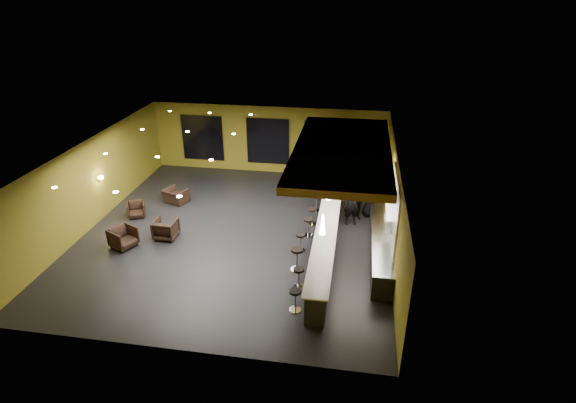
# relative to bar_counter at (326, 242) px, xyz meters

# --- Properties ---
(floor) EXTENTS (12.00, 13.00, 0.10)m
(floor) POSITION_rel_bar_counter_xyz_m (-3.65, 1.00, -0.55)
(floor) COLOR black
(floor) RESTS_ON ground
(ceiling) EXTENTS (12.00, 13.00, 0.10)m
(ceiling) POSITION_rel_bar_counter_xyz_m (-3.65, 1.00, 3.05)
(ceiling) COLOR black
(wall_back) EXTENTS (12.00, 0.10, 3.50)m
(wall_back) POSITION_rel_bar_counter_xyz_m (-3.65, 7.55, 1.25)
(wall_back) COLOR olive
(wall_back) RESTS_ON floor
(wall_front) EXTENTS (12.00, 0.10, 3.50)m
(wall_front) POSITION_rel_bar_counter_xyz_m (-3.65, -5.55, 1.25)
(wall_front) COLOR olive
(wall_front) RESTS_ON floor
(wall_left) EXTENTS (0.10, 13.00, 3.50)m
(wall_left) POSITION_rel_bar_counter_xyz_m (-9.70, 1.00, 1.25)
(wall_left) COLOR olive
(wall_left) RESTS_ON floor
(wall_right) EXTENTS (0.10, 13.00, 3.50)m
(wall_right) POSITION_rel_bar_counter_xyz_m (2.40, 1.00, 1.25)
(wall_right) COLOR olive
(wall_right) RESTS_ON floor
(wood_soffit) EXTENTS (3.60, 8.00, 0.28)m
(wood_soffit) POSITION_rel_bar_counter_xyz_m (0.35, 2.00, 2.86)
(wood_soffit) COLOR #B17E33
(wood_soffit) RESTS_ON ceiling
(window_left) EXTENTS (2.20, 0.06, 2.40)m
(window_left) POSITION_rel_bar_counter_xyz_m (-7.15, 7.44, 1.20)
(window_left) COLOR black
(window_left) RESTS_ON wall_back
(window_center) EXTENTS (2.20, 0.06, 2.40)m
(window_center) POSITION_rel_bar_counter_xyz_m (-3.65, 7.44, 1.20)
(window_center) COLOR black
(window_center) RESTS_ON wall_back
(window_right) EXTENTS (2.20, 0.06, 2.40)m
(window_right) POSITION_rel_bar_counter_xyz_m (-0.65, 7.44, 1.20)
(window_right) COLOR black
(window_right) RESTS_ON wall_back
(tile_backsplash) EXTENTS (0.06, 3.20, 2.40)m
(tile_backsplash) POSITION_rel_bar_counter_xyz_m (2.31, 0.00, 1.50)
(tile_backsplash) COLOR white
(tile_backsplash) RESTS_ON wall_right
(bar_counter) EXTENTS (0.60, 8.00, 1.00)m
(bar_counter) POSITION_rel_bar_counter_xyz_m (0.00, 0.00, 0.00)
(bar_counter) COLOR black
(bar_counter) RESTS_ON floor
(bar_top) EXTENTS (0.78, 8.10, 0.05)m
(bar_top) POSITION_rel_bar_counter_xyz_m (0.00, 0.00, 0.52)
(bar_top) COLOR silver
(bar_top) RESTS_ON bar_counter
(prep_counter) EXTENTS (0.70, 6.00, 0.86)m
(prep_counter) POSITION_rel_bar_counter_xyz_m (2.00, 0.50, -0.07)
(prep_counter) COLOR black
(prep_counter) RESTS_ON floor
(prep_top) EXTENTS (0.72, 6.00, 0.03)m
(prep_top) POSITION_rel_bar_counter_xyz_m (2.00, 0.50, 0.39)
(prep_top) COLOR silver
(prep_top) RESTS_ON prep_counter
(wall_shelf_lower) EXTENTS (0.30, 1.50, 0.03)m
(wall_shelf_lower) POSITION_rel_bar_counter_xyz_m (2.17, -0.20, 1.10)
(wall_shelf_lower) COLOR silver
(wall_shelf_lower) RESTS_ON wall_right
(wall_shelf_upper) EXTENTS (0.30, 1.50, 0.03)m
(wall_shelf_upper) POSITION_rel_bar_counter_xyz_m (2.17, -0.20, 1.55)
(wall_shelf_upper) COLOR silver
(wall_shelf_upper) RESTS_ON wall_right
(column) EXTENTS (0.60, 0.60, 3.50)m
(column) POSITION_rel_bar_counter_xyz_m (0.00, 4.60, 1.25)
(column) COLOR brown
(column) RESTS_ON floor
(wall_sconce) EXTENTS (0.22, 0.22, 0.22)m
(wall_sconce) POSITION_rel_bar_counter_xyz_m (-9.53, 1.50, 1.30)
(wall_sconce) COLOR #FFE5B2
(wall_sconce) RESTS_ON wall_left
(pendant_0) EXTENTS (0.20, 0.20, 0.70)m
(pendant_0) POSITION_rel_bar_counter_xyz_m (0.00, -2.00, 1.85)
(pendant_0) COLOR white
(pendant_0) RESTS_ON wood_soffit
(pendant_1) EXTENTS (0.20, 0.20, 0.70)m
(pendant_1) POSITION_rel_bar_counter_xyz_m (0.00, 0.50, 1.85)
(pendant_1) COLOR white
(pendant_1) RESTS_ON wood_soffit
(pendant_2) EXTENTS (0.20, 0.20, 0.70)m
(pendant_2) POSITION_rel_bar_counter_xyz_m (0.00, 3.00, 1.85)
(pendant_2) COLOR white
(pendant_2) RESTS_ON wood_soffit
(staff_a) EXTENTS (0.79, 0.63, 1.87)m
(staff_a) POSITION_rel_bar_counter_xyz_m (0.85, 2.46, 0.44)
(staff_a) COLOR black
(staff_a) RESTS_ON floor
(staff_b) EXTENTS (1.09, 0.99, 1.83)m
(staff_b) POSITION_rel_bar_counter_xyz_m (1.02, 2.99, 0.41)
(staff_b) COLOR black
(staff_b) RESTS_ON floor
(staff_c) EXTENTS (0.85, 0.62, 1.61)m
(staff_c) POSITION_rel_bar_counter_xyz_m (1.60, 3.28, 0.30)
(staff_c) COLOR black
(staff_c) RESTS_ON floor
(armchair_a) EXTENTS (1.15, 1.13, 0.79)m
(armchair_a) POSITION_rel_bar_counter_xyz_m (-7.63, -0.71, -0.10)
(armchair_a) COLOR black
(armchair_a) RESTS_ON floor
(armchair_b) EXTENTS (0.86, 0.89, 0.79)m
(armchair_b) POSITION_rel_bar_counter_xyz_m (-6.30, 0.18, -0.11)
(armchair_b) COLOR black
(armchair_b) RESTS_ON floor
(armchair_c) EXTENTS (0.94, 0.95, 0.66)m
(armchair_c) POSITION_rel_bar_counter_xyz_m (-8.27, 1.65, -0.17)
(armchair_c) COLOR black
(armchair_c) RESTS_ON floor
(armchair_d) EXTENTS (1.26, 1.18, 0.66)m
(armchair_d) POSITION_rel_bar_counter_xyz_m (-7.11, 3.22, -0.17)
(armchair_d) COLOR black
(armchair_d) RESTS_ON floor
(bar_stool_0) EXTENTS (0.38, 0.38, 0.75)m
(bar_stool_0) POSITION_rel_bar_counter_xyz_m (-0.65, -3.35, -0.02)
(bar_stool_0) COLOR silver
(bar_stool_0) RESTS_ON floor
(bar_stool_1) EXTENTS (0.38, 0.38, 0.75)m
(bar_stool_1) POSITION_rel_bar_counter_xyz_m (-0.71, -2.19, -0.02)
(bar_stool_1) COLOR silver
(bar_stool_1) RESTS_ON floor
(bar_stool_2) EXTENTS (0.44, 0.44, 0.86)m
(bar_stool_2) POSITION_rel_bar_counter_xyz_m (-0.91, -1.21, 0.05)
(bar_stool_2) COLOR silver
(bar_stool_2) RESTS_ON floor
(bar_stool_3) EXTENTS (0.36, 0.36, 0.71)m
(bar_stool_3) POSITION_rel_bar_counter_xyz_m (-0.95, 0.05, -0.04)
(bar_stool_3) COLOR silver
(bar_stool_3) RESTS_ON floor
(bar_stool_4) EXTENTS (0.39, 0.39, 0.76)m
(bar_stool_4) POSITION_rel_bar_counter_xyz_m (-0.78, 1.18, -0.01)
(bar_stool_4) COLOR silver
(bar_stool_4) RESTS_ON floor
(bar_stool_5) EXTENTS (0.37, 0.37, 0.73)m
(bar_stool_5) POSITION_rel_bar_counter_xyz_m (-0.72, 2.12, -0.03)
(bar_stool_5) COLOR silver
(bar_stool_5) RESTS_ON floor
(bar_stool_6) EXTENTS (0.37, 0.37, 0.74)m
(bar_stool_6) POSITION_rel_bar_counter_xyz_m (-0.68, 3.38, -0.03)
(bar_stool_6) COLOR silver
(bar_stool_6) RESTS_ON floor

